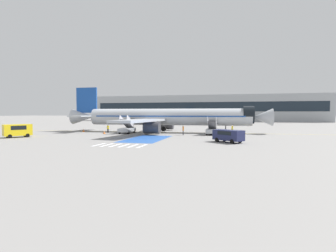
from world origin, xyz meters
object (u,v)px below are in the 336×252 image
at_px(ground_crew_2, 108,128).
at_px(traffic_cone_0, 104,132).
at_px(ground_crew_3, 232,129).
at_px(terminal_building, 204,108).
at_px(ground_crew_1, 183,130).
at_px(airliner, 165,117).
at_px(service_van_1, 228,135).
at_px(boarding_stairs_forward, 212,130).
at_px(ground_crew_0, 153,128).
at_px(traffic_cone_1, 84,130).
at_px(boarding_stairs_aft, 127,129).
at_px(service_van_0, 17,130).
at_px(fuel_tanker, 157,121).

distance_m(ground_crew_2, traffic_cone_0, 2.80).
relative_size(ground_crew_3, terminal_building, 0.02).
distance_m(ground_crew_1, traffic_cone_0, 16.10).
relative_size(airliner, ground_crew_3, 24.10).
height_order(service_van_1, ground_crew_1, ground_crew_1).
relative_size(boarding_stairs_forward, ground_crew_0, 3.00).
bearing_deg(airliner, ground_crew_0, -28.89).
bearing_deg(traffic_cone_1, ground_crew_1, -8.25).
bearing_deg(traffic_cone_1, boarding_stairs_aft, -7.78).
relative_size(boarding_stairs_aft, terminal_building, 0.05).
xyz_separation_m(traffic_cone_1, terminal_building, (17.90, 81.99, 6.15)).
bearing_deg(service_van_0, ground_crew_1, 57.33).
height_order(ground_crew_1, terminal_building, terminal_building).
bearing_deg(service_van_1, terminal_building, -133.12).
height_order(boarding_stairs_aft, ground_crew_2, boarding_stairs_aft).
relative_size(ground_crew_1, ground_crew_3, 0.99).
xyz_separation_m(service_van_1, traffic_cone_0, (-24.50, 10.00, -0.79)).
xyz_separation_m(service_van_0, traffic_cone_0, (10.58, 10.82, -1.03)).
distance_m(airliner, traffic_cone_0, 13.16).
bearing_deg(terminal_building, service_van_0, -102.60).
relative_size(fuel_tanker, service_van_1, 2.13).
bearing_deg(service_van_1, fuel_tanker, -111.92).
bearing_deg(ground_crew_3, ground_crew_2, 76.41).
xyz_separation_m(boarding_stairs_forward, fuel_tanker, (-18.96, 26.89, 0.69)).
height_order(fuel_tanker, traffic_cone_0, fuel_tanker).
bearing_deg(ground_crew_1, boarding_stairs_aft, -115.50).
xyz_separation_m(boarding_stairs_forward, ground_crew_0, (-12.02, 0.57, 0.09)).
xyz_separation_m(ground_crew_1, ground_crew_2, (-16.61, 2.39, -0.10)).
xyz_separation_m(fuel_tanker, ground_crew_0, (6.94, -26.32, -0.60)).
relative_size(boarding_stairs_aft, ground_crew_3, 2.91).
height_order(service_van_1, ground_crew_2, service_van_1).
relative_size(fuel_tanker, ground_crew_2, 5.91).
bearing_deg(ground_crew_3, boarding_stairs_forward, 94.18).
xyz_separation_m(ground_crew_0, traffic_cone_1, (-16.15, 0.27, -0.70)).
xyz_separation_m(fuel_tanker, ground_crew_1, (13.78, -29.38, -0.58)).
height_order(traffic_cone_0, traffic_cone_1, traffic_cone_1).
xyz_separation_m(boarding_stairs_forward, ground_crew_2, (-21.78, -0.10, 0.01)).
height_order(boarding_stairs_forward, traffic_cone_1, boarding_stairs_forward).
bearing_deg(ground_crew_3, boarding_stairs_aft, 78.67).
bearing_deg(traffic_cone_1, fuel_tanker, 70.53).
bearing_deg(ground_crew_0, boarding_stairs_aft, -104.36).
height_order(airliner, traffic_cone_1, airliner).
relative_size(boarding_stairs_forward, service_van_0, 1.15).
xyz_separation_m(service_van_1, ground_crew_3, (0.50, 14.23, -0.03)).
bearing_deg(terminal_building, fuel_tanker, -98.83).
distance_m(service_van_0, terminal_building, 98.94).
distance_m(fuel_tanker, ground_crew_3, 34.09).
bearing_deg(service_van_1, boarding_stairs_aft, -81.78).
height_order(boarding_stairs_aft, traffic_cone_1, boarding_stairs_aft).
height_order(airliner, traffic_cone_0, airliner).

